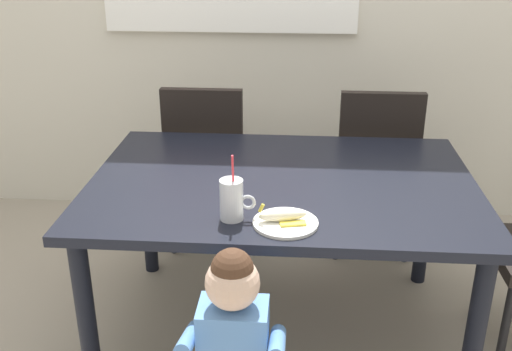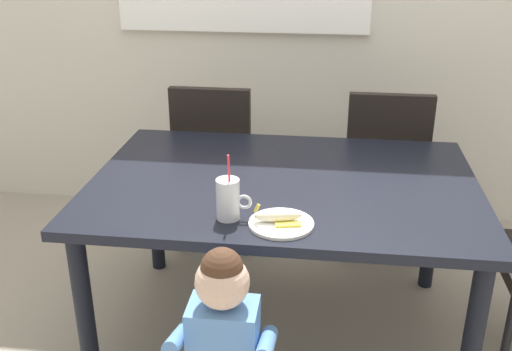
{
  "view_description": "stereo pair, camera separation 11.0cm",
  "coord_description": "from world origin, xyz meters",
  "px_view_note": "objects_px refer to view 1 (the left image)",
  "views": [
    {
      "loc": [
        0.06,
        -2.24,
        1.73
      ],
      "look_at": [
        -0.1,
        -0.11,
        0.82
      ],
      "focal_mm": 41.59,
      "sensor_mm": 36.0,
      "label": 1
    },
    {
      "loc": [
        0.17,
        -2.23,
        1.73
      ],
      "look_at": [
        -0.1,
        -0.11,
        0.82
      ],
      "focal_mm": 41.59,
      "sensor_mm": 36.0,
      "label": 2
    }
  ],
  "objects_px": {
    "dining_chair_right": "(375,162)",
    "toddler_standing": "(233,336)",
    "dining_table": "(282,198)",
    "snack_plate": "(285,223)",
    "dining_chair_left": "(207,158)",
    "milk_cup": "(232,202)",
    "peeled_banana": "(283,216)"
  },
  "relations": [
    {
      "from": "dining_table",
      "to": "dining_chair_right",
      "type": "relative_size",
      "value": 1.64
    },
    {
      "from": "dining_chair_left",
      "to": "milk_cup",
      "type": "distance_m",
      "value": 1.19
    },
    {
      "from": "toddler_standing",
      "to": "snack_plate",
      "type": "height_order",
      "value": "toddler_standing"
    },
    {
      "from": "toddler_standing",
      "to": "peeled_banana",
      "type": "distance_m",
      "value": 0.45
    },
    {
      "from": "snack_plate",
      "to": "toddler_standing",
      "type": "bearing_deg",
      "value": -114.75
    },
    {
      "from": "snack_plate",
      "to": "dining_table",
      "type": "bearing_deg",
      "value": 93.5
    },
    {
      "from": "toddler_standing",
      "to": "milk_cup",
      "type": "xyz_separation_m",
      "value": [
        -0.04,
        0.36,
        0.3
      ]
    },
    {
      "from": "dining_table",
      "to": "dining_chair_right",
      "type": "height_order",
      "value": "dining_chair_right"
    },
    {
      "from": "dining_table",
      "to": "milk_cup",
      "type": "distance_m",
      "value": 0.43
    },
    {
      "from": "dining_table",
      "to": "dining_chair_right",
      "type": "bearing_deg",
      "value": 58.04
    },
    {
      "from": "toddler_standing",
      "to": "milk_cup",
      "type": "height_order",
      "value": "milk_cup"
    },
    {
      "from": "dining_chair_left",
      "to": "milk_cup",
      "type": "bearing_deg",
      "value": 103.46
    },
    {
      "from": "dining_chair_right",
      "to": "milk_cup",
      "type": "xyz_separation_m",
      "value": [
        -0.64,
        -1.13,
        0.28
      ]
    },
    {
      "from": "dining_chair_right",
      "to": "snack_plate",
      "type": "bearing_deg",
      "value": 68.72
    },
    {
      "from": "dining_chair_left",
      "to": "snack_plate",
      "type": "relative_size",
      "value": 4.17
    },
    {
      "from": "milk_cup",
      "to": "snack_plate",
      "type": "height_order",
      "value": "milk_cup"
    },
    {
      "from": "toddler_standing",
      "to": "peeled_banana",
      "type": "height_order",
      "value": "peeled_banana"
    },
    {
      "from": "dining_chair_right",
      "to": "peeled_banana",
      "type": "xyz_separation_m",
      "value": [
        -0.46,
        -1.15,
        0.25
      ]
    },
    {
      "from": "toddler_standing",
      "to": "milk_cup",
      "type": "distance_m",
      "value": 0.47
    },
    {
      "from": "snack_plate",
      "to": "milk_cup",
      "type": "bearing_deg",
      "value": 171.22
    },
    {
      "from": "dining_chair_right",
      "to": "toddler_standing",
      "type": "bearing_deg",
      "value": 67.94
    },
    {
      "from": "dining_chair_left",
      "to": "dining_chair_right",
      "type": "relative_size",
      "value": 1.0
    },
    {
      "from": "milk_cup",
      "to": "snack_plate",
      "type": "bearing_deg",
      "value": -8.78
    },
    {
      "from": "dining_chair_left",
      "to": "peeled_banana",
      "type": "distance_m",
      "value": 1.26
    },
    {
      "from": "dining_chair_right",
      "to": "snack_plate",
      "type": "xyz_separation_m",
      "value": [
        -0.45,
        -1.16,
        0.22
      ]
    },
    {
      "from": "toddler_standing",
      "to": "peeled_banana",
      "type": "xyz_separation_m",
      "value": [
        0.14,
        0.33,
        0.26
      ]
    },
    {
      "from": "dining_table",
      "to": "dining_chair_left",
      "type": "bearing_deg",
      "value": 119.85
    },
    {
      "from": "dining_chair_right",
      "to": "dining_table",
      "type": "bearing_deg",
      "value": 58.04
    },
    {
      "from": "dining_table",
      "to": "dining_chair_left",
      "type": "distance_m",
      "value": 0.89
    },
    {
      "from": "dining_chair_left",
      "to": "milk_cup",
      "type": "relative_size",
      "value": 3.81
    },
    {
      "from": "dining_table",
      "to": "milk_cup",
      "type": "height_order",
      "value": "milk_cup"
    },
    {
      "from": "dining_chair_right",
      "to": "peeled_banana",
      "type": "height_order",
      "value": "dining_chair_right"
    }
  ]
}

